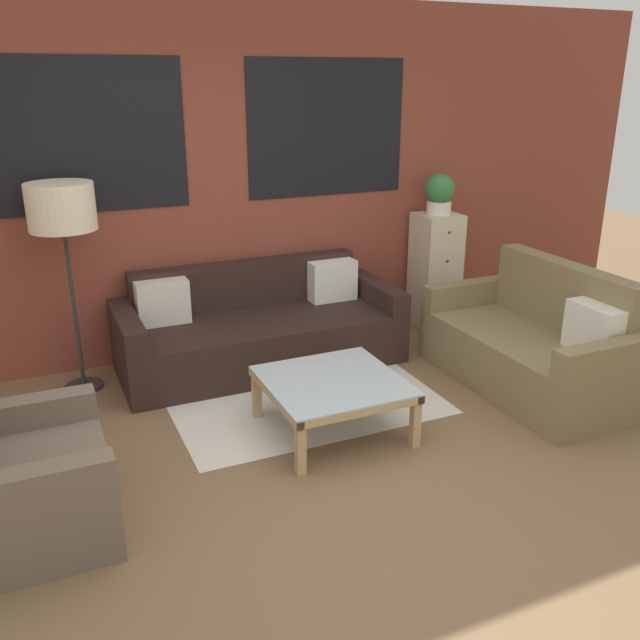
# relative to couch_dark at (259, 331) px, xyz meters

# --- Properties ---
(ground_plane) EXTENTS (16.00, 16.00, 0.00)m
(ground_plane) POSITION_rel_couch_dark_xyz_m (-0.15, -1.95, -0.28)
(ground_plane) COLOR brown
(wall_back_brick) EXTENTS (8.40, 0.09, 2.80)m
(wall_back_brick) POSITION_rel_couch_dark_xyz_m (-0.15, 0.49, 1.13)
(wall_back_brick) COLOR brown
(wall_back_brick) RESTS_ON ground_plane
(rug) EXTENTS (1.87, 1.41, 0.00)m
(rug) POSITION_rel_couch_dark_xyz_m (0.06, -0.71, -0.27)
(rug) COLOR silver
(rug) RESTS_ON ground_plane
(couch_dark) EXTENTS (2.22, 0.88, 0.78)m
(couch_dark) POSITION_rel_couch_dark_xyz_m (0.00, 0.00, 0.00)
(couch_dark) COLOR black
(couch_dark) RESTS_ON ground_plane
(settee_vintage) EXTENTS (0.80, 1.63, 0.92)m
(settee_vintage) POSITION_rel_couch_dark_xyz_m (1.71, -1.24, 0.03)
(settee_vintage) COLOR olive
(settee_vintage) RESTS_ON ground_plane
(armchair_corner) EXTENTS (0.80, 0.91, 0.84)m
(armchair_corner) POSITION_rel_couch_dark_xyz_m (-1.82, -1.57, 0.00)
(armchair_corner) COLOR #6B5B4C
(armchair_corner) RESTS_ON ground_plane
(coffee_table) EXTENTS (0.85, 0.85, 0.37)m
(coffee_table) POSITION_rel_couch_dark_xyz_m (0.06, -1.26, 0.04)
(coffee_table) COLOR silver
(coffee_table) RESTS_ON ground_plane
(floor_lamp) EXTENTS (0.46, 0.46, 1.53)m
(floor_lamp) POSITION_rel_couch_dark_xyz_m (-1.36, 0.10, 1.05)
(floor_lamp) COLOR #2D2D2D
(floor_lamp) RESTS_ON ground_plane
(drawer_cabinet) EXTENTS (0.37, 0.38, 1.04)m
(drawer_cabinet) POSITION_rel_couch_dark_xyz_m (1.80, 0.23, 0.24)
(drawer_cabinet) COLOR beige
(drawer_cabinet) RESTS_ON ground_plane
(potted_plant) EXTENTS (0.26, 0.26, 0.36)m
(potted_plant) POSITION_rel_couch_dark_xyz_m (1.80, 0.23, 0.95)
(potted_plant) COLOR silver
(potted_plant) RESTS_ON drawer_cabinet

